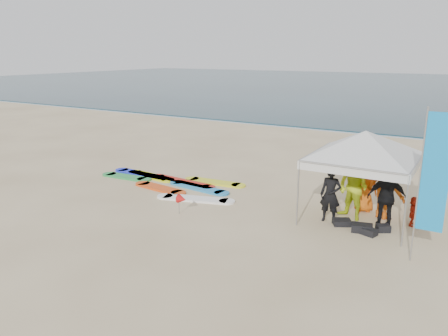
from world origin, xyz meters
The scene contains 14 objects.
ground centered at (0.00, 0.00, 0.00)m, with size 120.00×120.00×0.00m, color beige.
ocean centered at (0.00, 60.00, 0.04)m, with size 160.00×84.00×0.08m, color #0C2633.
shoreline_foam centered at (0.00, 18.20, 0.00)m, with size 160.00×1.20×0.01m, color silver.
person_black_a centered at (4.00, 2.79, 0.82)m, with size 0.60×0.39×1.65m, color black.
person_yellow centered at (4.51, 3.33, 0.98)m, with size 0.95×0.74×1.96m, color #C7DE1F.
person_orange_a centered at (5.32, 3.91, 0.97)m, with size 1.25×0.72×1.94m, color #C35011.
person_black_b centered at (5.50, 3.13, 0.90)m, with size 1.05×0.44×1.79m, color black.
person_orange_b centered at (4.67, 4.18, 0.77)m, with size 0.76×0.49×1.55m, color orange.
person_seated centered at (6.18, 3.70, 0.43)m, with size 0.81×0.26×0.87m, color red.
canopy_tent centered at (4.71, 3.46, 2.66)m, with size 4.05×4.05×3.06m.
feather_flag centered at (6.74, 1.30, 2.18)m, with size 0.62×0.04×3.69m.
marker_pennant centered at (-0.05, 1.03, 0.49)m, with size 0.28×0.28×0.64m.
gear_pile centered at (4.99, 2.57, 0.10)m, with size 1.66×0.84×0.22m.
surfboard_spread centered at (-2.32, 3.45, 0.04)m, with size 5.91×2.93×0.07m.
Camera 1 is at (7.47, -9.19, 4.84)m, focal length 35.00 mm.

